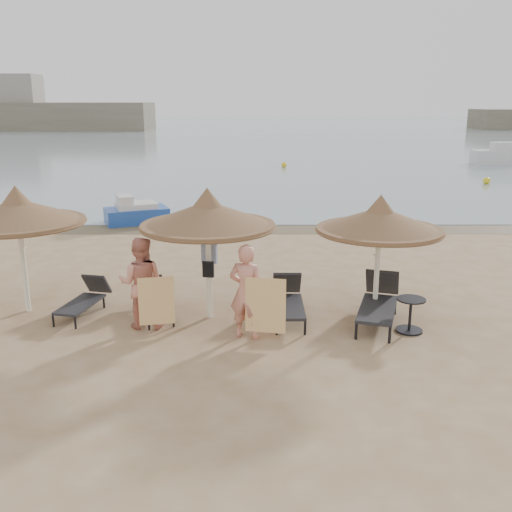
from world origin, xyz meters
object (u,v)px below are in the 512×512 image
at_px(palapa_left, 18,212).
at_px(lounger_near_right, 288,300).
at_px(person_left, 141,276).
at_px(palapa_center, 208,215).
at_px(lounger_far_right, 379,301).
at_px(person_right, 246,284).
at_px(pedal_boat, 136,213).
at_px(side_table, 410,316).
at_px(lounger_near_left, 153,299).
at_px(lounger_far_left, 85,298).
at_px(palapa_right, 380,220).

bearing_deg(palapa_left, lounger_near_right, -3.43).
relative_size(palapa_left, person_left, 1.28).
height_order(palapa_center, person_left, palapa_center).
relative_size(palapa_center, lounger_far_right, 1.26).
bearing_deg(lounger_near_right, lounger_far_right, -6.74).
xyz_separation_m(palapa_center, person_right, (0.78, -1.05, -1.10)).
xyz_separation_m(person_left, person_right, (2.08, -0.55, 0.00)).
relative_size(lounger_far_right, pedal_boat, 0.85).
relative_size(side_table, person_right, 0.32).
relative_size(lounger_near_right, side_table, 2.70).
bearing_deg(side_table, palapa_center, 169.07).
relative_size(lounger_near_left, side_table, 2.52).
bearing_deg(palapa_left, lounger_far_right, -4.31).
distance_m(lounger_near_left, lounger_near_right, 2.85).
bearing_deg(palapa_center, lounger_far_left, 174.21).
xyz_separation_m(palapa_left, lounger_far_left, (1.28, -0.11, -1.83)).
bearing_deg(palapa_left, pedal_boat, 86.85).
xyz_separation_m(lounger_near_left, side_table, (5.17, -0.98, -0.01)).
height_order(lounger_near_left, side_table, lounger_near_left).
distance_m(lounger_far_left, pedal_boat, 9.24).
xyz_separation_m(lounger_far_left, person_left, (1.36, -0.77, 0.74)).
bearing_deg(person_left, palapa_left, -16.76).
bearing_deg(pedal_boat, palapa_left, -115.01).
distance_m(lounger_near_left, pedal_boat, 9.53).
bearing_deg(palapa_right, pedal_boat, 126.25).
bearing_deg(lounger_far_left, person_right, -8.39).
bearing_deg(side_table, palapa_left, 171.72).
height_order(lounger_far_right, side_table, lounger_far_right).
relative_size(lounger_far_left, lounger_near_right, 0.92).
height_order(lounger_far_left, lounger_near_right, lounger_near_right).
bearing_deg(palapa_left, palapa_right, -2.32).
relative_size(lounger_far_right, person_left, 1.02).
distance_m(lounger_near_left, person_left, 1.03).
height_order(palapa_left, lounger_near_left, palapa_left).
xyz_separation_m(lounger_far_right, side_table, (0.49, -0.59, -0.10)).
bearing_deg(lounger_near_left, palapa_left, 157.00).
relative_size(lounger_near_right, pedal_boat, 0.72).
bearing_deg(lounger_far_left, lounger_near_left, 10.36).
bearing_deg(palapa_center, palapa_left, 174.42).
height_order(side_table, person_right, person_right).
xyz_separation_m(lounger_far_left, pedal_boat, (-0.77, 9.21, 0.06)).
relative_size(side_table, person_left, 0.32).
bearing_deg(person_right, palapa_right, -139.62).
xyz_separation_m(palapa_left, side_table, (7.90, -1.15, -1.84)).
bearing_deg(lounger_far_right, person_left, -159.07).
distance_m(side_table, person_right, 3.28).
distance_m(palapa_center, side_table, 4.44).
bearing_deg(person_right, pedal_boat, -50.77).
relative_size(side_table, pedal_boat, 0.27).
bearing_deg(side_table, lounger_near_right, 160.71).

